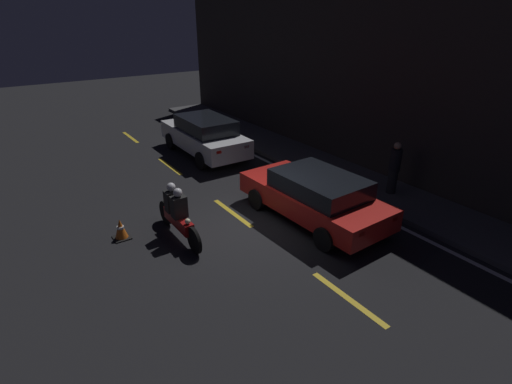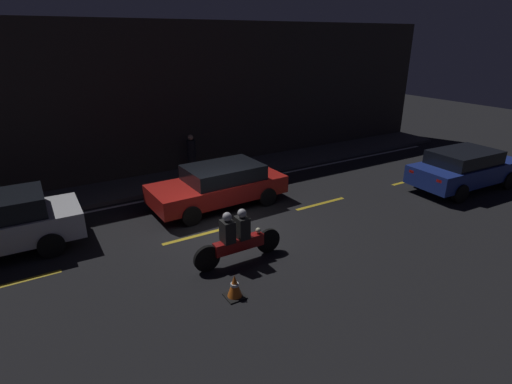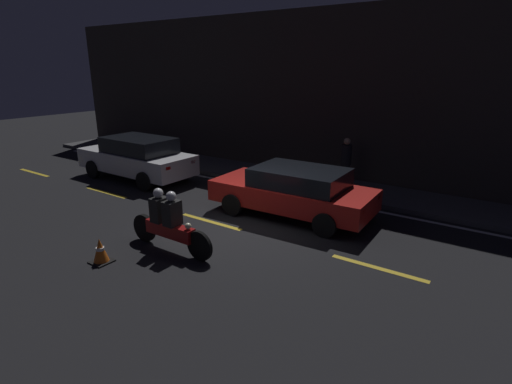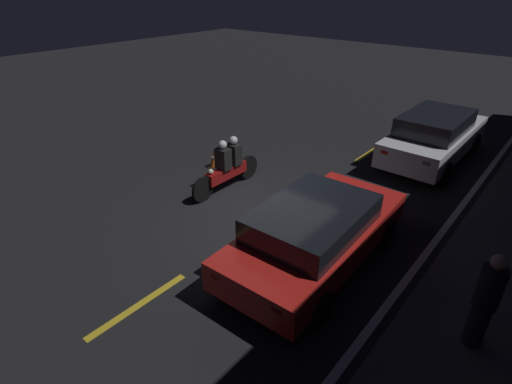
{
  "view_description": "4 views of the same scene",
  "coord_description": "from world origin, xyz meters",
  "views": [
    {
      "loc": [
        7.76,
        -5.14,
        5.3
      ],
      "look_at": [
        0.42,
        -0.16,
        1.24
      ],
      "focal_mm": 28.0,
      "sensor_mm": 36.0,
      "label": 1
    },
    {
      "loc": [
        -4.72,
        -9.47,
        5.26
      ],
      "look_at": [
        1.0,
        0.07,
        0.91
      ],
      "focal_mm": 28.0,
      "sensor_mm": 36.0,
      "label": 2
    },
    {
      "loc": [
        5.58,
        -7.44,
        3.95
      ],
      "look_at": [
        0.08,
        0.54,
        0.88
      ],
      "focal_mm": 28.0,
      "sensor_mm": 36.0,
      "label": 3
    },
    {
      "loc": [
        6.14,
        4.85,
        5.0
      ],
      "look_at": [
        0.46,
        0.1,
        1.0
      ],
      "focal_mm": 28.0,
      "sensor_mm": 36.0,
      "label": 4
    }
  ],
  "objects": [
    {
      "name": "motorcycle",
      "position": [
        -0.67,
        -1.8,
        0.65
      ],
      "size": [
        2.39,
        0.36,
        1.4
      ],
      "rotation": [
        0.0,
        0.0,
        -0.0
      ],
      "color": "black",
      "rests_on": "ground"
    },
    {
      "name": "lane_dash_b",
      "position": [
        -5.5,
        0.0,
        0.0
      ],
      "size": [
        2.0,
        0.14,
        0.01
      ],
      "color": "gold",
      "rests_on": "ground"
    },
    {
      "name": "taxi_red",
      "position": [
        0.56,
        1.67,
        0.73
      ],
      "size": [
        4.47,
        2.09,
        1.35
      ],
      "rotation": [
        0.0,
        0.0,
        3.18
      ],
      "color": "red",
      "rests_on": "ground"
    },
    {
      "name": "traffic_cone_near",
      "position": [
        -1.4,
        -3.05,
        0.26
      ],
      "size": [
        0.41,
        0.41,
        0.54
      ],
      "color": "black",
      "rests_on": "ground"
    },
    {
      "name": "ground_plane",
      "position": [
        0.0,
        0.0,
        0.0
      ],
      "size": [
        56.0,
        56.0,
        0.0
      ],
      "primitive_type": "plane",
      "color": "black"
    },
    {
      "name": "lane_solid_kerb",
      "position": [
        0.0,
        3.3,
        0.0
      ],
      "size": [
        25.2,
        0.14,
        0.01
      ],
      "color": "silver",
      "rests_on": "ground"
    },
    {
      "name": "lane_dash_c",
      "position": [
        -1.0,
        0.0,
        0.0
      ],
      "size": [
        2.0,
        0.14,
        0.01
      ],
      "color": "gold",
      "rests_on": "ground"
    },
    {
      "name": "lane_dash_d",
      "position": [
        3.5,
        0.0,
        0.0
      ],
      "size": [
        2.0,
        0.14,
        0.01
      ],
      "color": "gold",
      "rests_on": "ground"
    },
    {
      "name": "raised_curb",
      "position": [
        0.0,
        4.59,
        0.07
      ],
      "size": [
        28.0,
        2.07,
        0.14
      ],
      "color": "#424244",
      "rests_on": "ground"
    },
    {
      "name": "lane_dash_a",
      "position": [
        -10.0,
        0.0,
        0.0
      ],
      "size": [
        2.0,
        0.14,
        0.01
      ],
      "color": "gold",
      "rests_on": "ground"
    },
    {
      "name": "sedan_white",
      "position": [
        -5.94,
        1.71,
        0.82
      ],
      "size": [
        4.6,
        1.92,
        1.54
      ],
      "rotation": [
        0.0,
        0.0,
        3.13
      ],
      "color": "silver",
      "rests_on": "ground"
    },
    {
      "name": "pedestrian",
      "position": [
        0.81,
        4.63,
        0.96
      ],
      "size": [
        0.34,
        0.34,
        1.62
      ],
      "color": "black",
      "rests_on": "raised_curb"
    }
  ]
}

